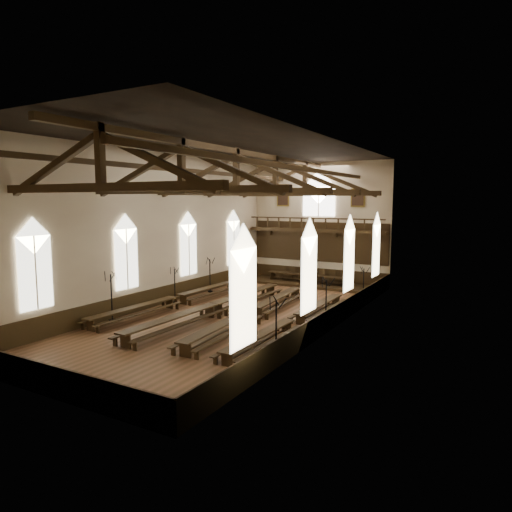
{
  "coord_description": "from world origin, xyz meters",
  "views": [
    {
      "loc": [
        14.19,
        -22.74,
        6.9
      ],
      "look_at": [
        0.47,
        1.5,
        3.49
      ],
      "focal_mm": 32.0,
      "sensor_mm": 36.0,
      "label": 1
    }
  ],
  "objects_px": {
    "dais": "(308,284)",
    "candelabrum_left_near": "(112,306)",
    "refectory_row_a": "(177,298)",
    "candelabrum_left_far": "(210,281)",
    "candelabrum_left_mid": "(175,292)",
    "high_table": "(308,276)",
    "refectory_row_d": "(294,320)",
    "candelabrum_right_far": "(363,291)",
    "refectory_row_c": "(253,311)",
    "candelabrum_right_mid": "(326,312)",
    "candelabrum_right_near": "(276,341)",
    "refectory_row_b": "(214,307)"
  },
  "relations": [
    {
      "from": "dais",
      "to": "candelabrum_right_far",
      "type": "bearing_deg",
      "value": -34.98
    },
    {
      "from": "candelabrum_right_near",
      "to": "dais",
      "type": "bearing_deg",
      "value": 108.72
    },
    {
      "from": "candelabrum_left_mid",
      "to": "candelabrum_left_far",
      "type": "distance_m",
      "value": 4.11
    },
    {
      "from": "refectory_row_d",
      "to": "candelabrum_left_near",
      "type": "height_order",
      "value": "candelabrum_left_near"
    },
    {
      "from": "refectory_row_a",
      "to": "candelabrum_left_mid",
      "type": "height_order",
      "value": "candelabrum_left_mid"
    },
    {
      "from": "refectory_row_a",
      "to": "refectory_row_d",
      "type": "distance_m",
      "value": 8.94
    },
    {
      "from": "candelabrum_right_far",
      "to": "dais",
      "type": "bearing_deg",
      "value": 145.02
    },
    {
      "from": "refectory_row_d",
      "to": "candelabrum_right_mid",
      "type": "distance_m",
      "value": 1.83
    },
    {
      "from": "high_table",
      "to": "candelabrum_right_near",
      "type": "height_order",
      "value": "candelabrum_right_near"
    },
    {
      "from": "candelabrum_left_near",
      "to": "candelabrum_left_far",
      "type": "xyz_separation_m",
      "value": [
        -0.0,
        9.69,
        -0.08
      ]
    },
    {
      "from": "candelabrum_left_far",
      "to": "candelabrum_right_mid",
      "type": "relative_size",
      "value": 0.95
    },
    {
      "from": "candelabrum_right_near",
      "to": "candelabrum_right_far",
      "type": "height_order",
      "value": "candelabrum_right_near"
    },
    {
      "from": "dais",
      "to": "candelabrum_left_near",
      "type": "relative_size",
      "value": 3.93
    },
    {
      "from": "refectory_row_c",
      "to": "candelabrum_left_far",
      "type": "height_order",
      "value": "candelabrum_left_far"
    },
    {
      "from": "refectory_row_c",
      "to": "high_table",
      "type": "xyz_separation_m",
      "value": [
        -1.66,
        11.92,
        0.23
      ]
    },
    {
      "from": "candelabrum_left_near",
      "to": "candelabrum_right_mid",
      "type": "bearing_deg",
      "value": 23.72
    },
    {
      "from": "candelabrum_left_mid",
      "to": "candelabrum_right_far",
      "type": "height_order",
      "value": "candelabrum_right_far"
    },
    {
      "from": "dais",
      "to": "candelabrum_left_mid",
      "type": "distance_m",
      "value": 11.71
    },
    {
      "from": "candelabrum_left_mid",
      "to": "dais",
      "type": "bearing_deg",
      "value": 63.03
    },
    {
      "from": "refectory_row_a",
      "to": "refectory_row_d",
      "type": "height_order",
      "value": "refectory_row_a"
    },
    {
      "from": "candelabrum_left_far",
      "to": "candelabrum_right_near",
      "type": "xyz_separation_m",
      "value": [
        11.1,
        -10.79,
        0.05
      ]
    },
    {
      "from": "refectory_row_b",
      "to": "candelabrum_right_mid",
      "type": "distance_m",
      "value": 6.79
    },
    {
      "from": "refectory_row_c",
      "to": "candelabrum_left_near",
      "type": "relative_size",
      "value": 4.97
    },
    {
      "from": "refectory_row_a",
      "to": "refectory_row_c",
      "type": "xyz_separation_m",
      "value": [
        6.14,
        -0.66,
        0.02
      ]
    },
    {
      "from": "candelabrum_left_near",
      "to": "candelabrum_right_near",
      "type": "bearing_deg",
      "value": -5.64
    },
    {
      "from": "refectory_row_d",
      "to": "candelabrum_left_mid",
      "type": "xyz_separation_m",
      "value": [
        -9.7,
        1.83,
        0.25
      ]
    },
    {
      "from": "refectory_row_c",
      "to": "candelabrum_left_far",
      "type": "xyz_separation_m",
      "value": [
        -6.96,
        5.61,
        0.26
      ]
    },
    {
      "from": "refectory_row_b",
      "to": "high_table",
      "type": "xyz_separation_m",
      "value": [
        0.92,
        12.13,
        0.2
      ]
    },
    {
      "from": "refectory_row_b",
      "to": "candelabrum_right_near",
      "type": "xyz_separation_m",
      "value": [
        6.71,
        -4.97,
        0.28
      ]
    },
    {
      "from": "refectory_row_c",
      "to": "refectory_row_b",
      "type": "bearing_deg",
      "value": -175.28
    },
    {
      "from": "refectory_row_d",
      "to": "high_table",
      "type": "distance_m",
      "value": 13.02
    },
    {
      "from": "high_table",
      "to": "candelabrum_left_far",
      "type": "xyz_separation_m",
      "value": [
        -5.3,
        -6.31,
        0.04
      ]
    },
    {
      "from": "high_table",
      "to": "candelabrum_right_mid",
      "type": "xyz_separation_m",
      "value": [
        5.8,
        -11.13,
        0.07
      ]
    },
    {
      "from": "refectory_row_c",
      "to": "candelabrum_right_mid",
      "type": "distance_m",
      "value": 4.23
    },
    {
      "from": "dais",
      "to": "candelabrum_right_far",
      "type": "distance_m",
      "value": 7.1
    },
    {
      "from": "dais",
      "to": "candelabrum_right_near",
      "type": "xyz_separation_m",
      "value": [
        5.8,
        -17.1,
        0.76
      ]
    },
    {
      "from": "refectory_row_a",
      "to": "candelabrum_right_mid",
      "type": "bearing_deg",
      "value": 0.73
    },
    {
      "from": "refectory_row_b",
      "to": "candelabrum_left_near",
      "type": "relative_size",
      "value": 5.08
    },
    {
      "from": "refectory_row_a",
      "to": "refectory_row_d",
      "type": "bearing_deg",
      "value": -6.36
    },
    {
      "from": "refectory_row_c",
      "to": "high_table",
      "type": "relative_size",
      "value": 1.99
    },
    {
      "from": "candelabrum_left_mid",
      "to": "candelabrum_right_near",
      "type": "xyz_separation_m",
      "value": [
        11.1,
        -6.68,
        0.12
      ]
    },
    {
      "from": "refectory_row_b",
      "to": "high_table",
      "type": "bearing_deg",
      "value": 85.68
    },
    {
      "from": "high_table",
      "to": "candelabrum_left_mid",
      "type": "distance_m",
      "value": 11.69
    },
    {
      "from": "candelabrum_right_near",
      "to": "refectory_row_b",
      "type": "bearing_deg",
      "value": 143.51
    },
    {
      "from": "refectory_row_a",
      "to": "dais",
      "type": "relative_size",
      "value": 1.25
    },
    {
      "from": "dais",
      "to": "high_table",
      "type": "height_order",
      "value": "high_table"
    },
    {
      "from": "candelabrum_right_far",
      "to": "refectory_row_a",
      "type": "bearing_deg",
      "value": -144.97
    },
    {
      "from": "refectory_row_d",
      "to": "candelabrum_right_far",
      "type": "distance_m",
      "value": 8.32
    },
    {
      "from": "refectory_row_c",
      "to": "candelabrum_right_far",
      "type": "distance_m",
      "value": 8.89
    },
    {
      "from": "refectory_row_a",
      "to": "candelabrum_left_far",
      "type": "bearing_deg",
      "value": 99.44
    }
  ]
}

